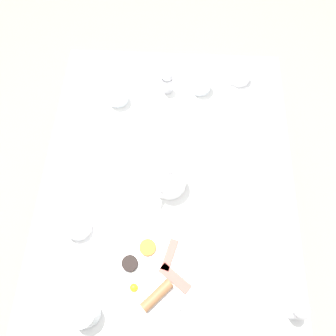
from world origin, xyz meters
name	(u,v)px	position (x,y,z in m)	size (l,w,h in m)	color
ground_plane	(168,224)	(0.00, 0.00, 0.00)	(8.00, 8.00, 0.00)	gray
table	(168,178)	(0.00, 0.00, 0.64)	(0.87, 1.08, 0.71)	white
breakfast_plate	(152,273)	(-0.03, -0.35, 0.72)	(0.28, 0.28, 0.04)	white
teapot_near	(170,178)	(0.01, -0.05, 0.76)	(0.11, 0.19, 0.12)	white
teacup_with_saucer_left	(78,227)	(-0.28, -0.22, 0.73)	(0.14, 0.14, 0.06)	white
teacup_with_saucer_right	(240,77)	(0.27, 0.41, 0.73)	(0.14, 0.14, 0.06)	white
water_glass_tall	(117,93)	(-0.21, 0.29, 0.75)	(0.08, 0.08, 0.08)	white
water_glass_short	(201,82)	(0.11, 0.37, 0.75)	(0.08, 0.08, 0.08)	white
wine_glass_spare	(84,313)	(-0.21, -0.47, 0.76)	(0.08, 0.08, 0.09)	white
pepper_grinder	(298,311)	(0.38, -0.44, 0.77)	(0.05, 0.05, 0.11)	#BCBCC1
salt_grinder	(167,80)	(-0.02, 0.35, 0.77)	(0.05, 0.05, 0.11)	#BCBCC1
napkin_folded	(225,131)	(0.20, 0.17, 0.71)	(0.19, 0.19, 0.01)	white
fork_by_plate	(237,302)	(0.22, -0.42, 0.71)	(0.12, 0.14, 0.00)	silver
knife_by_plate	(234,218)	(0.22, -0.16, 0.71)	(0.11, 0.20, 0.00)	silver
spoon_for_tea	(129,138)	(-0.15, 0.12, 0.71)	(0.11, 0.12, 0.00)	silver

